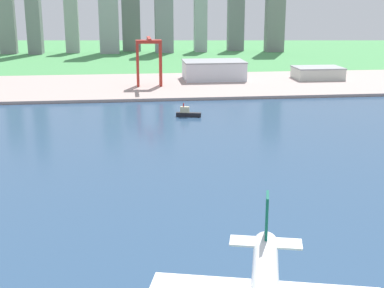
# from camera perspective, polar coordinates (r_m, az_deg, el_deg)

# --- Properties ---
(ground_plane) EXTENTS (2400.00, 2400.00, 0.00)m
(ground_plane) POSITION_cam_1_polar(r_m,az_deg,el_deg) (296.91, -2.38, 0.23)
(ground_plane) COLOR #489350
(water_bay) EXTENTS (840.00, 360.00, 0.15)m
(water_bay) POSITION_cam_1_polar(r_m,az_deg,el_deg) (239.67, -1.24, -3.46)
(water_bay) COLOR #2D4C70
(water_bay) RESTS_ON ground
(industrial_pier) EXTENTS (840.00, 140.00, 2.50)m
(industrial_pier) POSITION_cam_1_polar(r_m,az_deg,el_deg) (482.38, -4.20, 6.21)
(industrial_pier) COLOR #AC9790
(industrial_pier) RESTS_ON ground
(tugboat_small) EXTENTS (16.91, 7.21, 9.00)m
(tugboat_small) POSITION_cam_1_polar(r_m,az_deg,el_deg) (358.70, -0.49, 3.31)
(tugboat_small) COLOR black
(tugboat_small) RESTS_ON water_bay
(port_crane_red) EXTENTS (22.20, 34.29, 42.27)m
(port_crane_red) POSITION_cam_1_polar(r_m,az_deg,el_deg) (468.36, -4.60, 9.74)
(port_crane_red) COLOR #B72D23
(port_crane_red) RESTS_ON industrial_pier
(warehouse_main) EXTENTS (57.15, 40.17, 17.56)m
(warehouse_main) POSITION_cam_1_polar(r_m,az_deg,el_deg) (509.93, 2.32, 7.87)
(warehouse_main) COLOR silver
(warehouse_main) RESTS_ON industrial_pier
(warehouse_annex) EXTENTS (44.72, 31.80, 11.25)m
(warehouse_annex) POSITION_cam_1_polar(r_m,az_deg,el_deg) (527.18, 13.22, 7.38)
(warehouse_annex) COLOR silver
(warehouse_annex) RESTS_ON industrial_pier
(distant_skyline) EXTENTS (405.88, 58.64, 155.31)m
(distant_skyline) POSITION_cam_1_polar(r_m,az_deg,el_deg) (793.40, -6.14, 14.34)
(distant_skyline) COLOR gray
(distant_skyline) RESTS_ON ground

